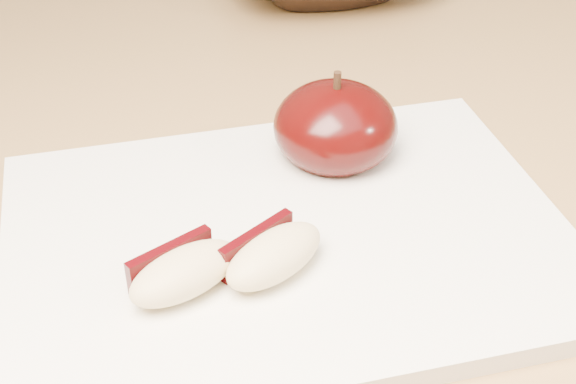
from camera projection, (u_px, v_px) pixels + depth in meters
cutting_board at (288, 238)px, 0.43m from camera, size 0.36×0.32×0.01m
apple_half at (335, 127)px, 0.48m from camera, size 0.09×0.09×0.06m
apple_wedge_a at (183, 271)px, 0.39m from camera, size 0.06×0.03×0.02m
apple_wedge_b at (272, 254)px, 0.40m from camera, size 0.06×0.04×0.02m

